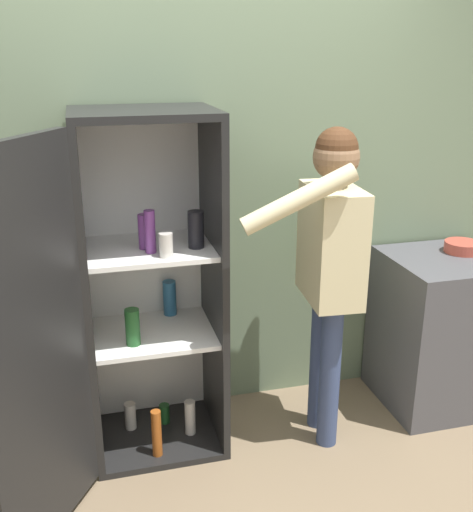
# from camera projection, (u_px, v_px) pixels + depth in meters

# --- Properties ---
(wall_back) EXTENTS (7.00, 0.06, 2.55)m
(wall_back) POSITION_uv_depth(u_px,v_px,m) (192.00, 190.00, 3.17)
(wall_back) COLOR gray
(wall_back) RESTS_ON ground_plane
(refrigerator) EXTENTS (1.04, 1.11, 1.73)m
(refrigerator) POSITION_uv_depth(u_px,v_px,m) (127.00, 300.00, 2.83)
(refrigerator) COLOR black
(refrigerator) RESTS_ON ground_plane
(person) EXTENTS (0.65, 0.55, 1.65)m
(person) POSITION_uv_depth(u_px,v_px,m) (329.00, 250.00, 2.92)
(person) COLOR #384770
(person) RESTS_ON ground_plane
(counter) EXTENTS (0.64, 0.61, 0.89)m
(counter) POSITION_uv_depth(u_px,v_px,m) (441.00, 330.00, 3.45)
(counter) COLOR #4C4C51
(counter) RESTS_ON ground_plane
(bowl) EXTENTS (0.20, 0.20, 0.06)m
(bowl) POSITION_uv_depth(u_px,v_px,m) (462.00, 247.00, 3.38)
(bowl) COLOR #B24738
(bowl) RESTS_ON counter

